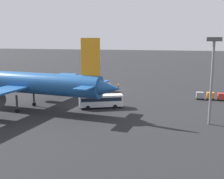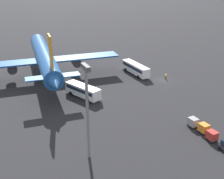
{
  "view_description": "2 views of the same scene",
  "coord_description": "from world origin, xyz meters",
  "px_view_note": "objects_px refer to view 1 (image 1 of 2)",
  "views": [
    {
      "loc": [
        -21.28,
        90.66,
        17.09
      ],
      "look_at": [
        -3.54,
        22.98,
        4.12
      ],
      "focal_mm": 45.0,
      "sensor_mm": 36.0,
      "label": 1
    },
    {
      "loc": [
        -65.67,
        46.79,
        30.62
      ],
      "look_at": [
        -8.47,
        21.0,
        3.91
      ],
      "focal_mm": 45.0,
      "sensor_mm": 36.0,
      "label": 2
    }
  ],
  "objects_px": {
    "shuttle_bus_far": "(101,100)",
    "cargo_cart_grey": "(200,95)",
    "worker_person": "(118,86)",
    "cargo_cart_orange": "(210,95)",
    "shuttle_bus_near": "(90,85)",
    "cargo_cart_red": "(222,96)",
    "airplane": "(19,83)"
  },
  "relations": [
    {
      "from": "airplane",
      "to": "cargo_cart_red",
      "type": "xyz_separation_m",
      "value": [
        -48.52,
        -21.84,
        -5.21
      ]
    },
    {
      "from": "cargo_cart_red",
      "to": "cargo_cart_orange",
      "type": "xyz_separation_m",
      "value": [
        2.86,
        -0.45,
        0.0
      ]
    },
    {
      "from": "worker_person",
      "to": "cargo_cart_grey",
      "type": "distance_m",
      "value": 28.42
    },
    {
      "from": "cargo_cart_orange",
      "to": "worker_person",
      "type": "bearing_deg",
      "value": -20.18
    },
    {
      "from": "shuttle_bus_far",
      "to": "worker_person",
      "type": "bearing_deg",
      "value": -109.23
    },
    {
      "from": "shuttle_bus_near",
      "to": "shuttle_bus_far",
      "type": "xyz_separation_m",
      "value": [
        -9.95,
        21.02,
        -0.07
      ]
    },
    {
      "from": "worker_person",
      "to": "shuttle_bus_near",
      "type": "bearing_deg",
      "value": 38.56
    },
    {
      "from": "cargo_cart_grey",
      "to": "worker_person",
      "type": "bearing_deg",
      "value": -22.88
    },
    {
      "from": "shuttle_bus_far",
      "to": "cargo_cart_grey",
      "type": "xyz_separation_m",
      "value": [
        -24.05,
        -16.2,
        -0.74
      ]
    },
    {
      "from": "worker_person",
      "to": "cargo_cart_orange",
      "type": "distance_m",
      "value": 30.94
    },
    {
      "from": "cargo_cart_orange",
      "to": "cargo_cart_grey",
      "type": "height_order",
      "value": "same"
    },
    {
      "from": "shuttle_bus_near",
      "to": "cargo_cart_orange",
      "type": "xyz_separation_m",
      "value": [
        -36.86,
        4.44,
        -0.81
      ]
    },
    {
      "from": "worker_person",
      "to": "cargo_cart_red",
      "type": "xyz_separation_m",
      "value": [
        -31.89,
        11.12,
        0.32
      ]
    },
    {
      "from": "shuttle_bus_far",
      "to": "cargo_cart_grey",
      "type": "distance_m",
      "value": 29.01
    },
    {
      "from": "shuttle_bus_far",
      "to": "cargo_cart_red",
      "type": "bearing_deg",
      "value": -175.23
    },
    {
      "from": "worker_person",
      "to": "cargo_cart_red",
      "type": "bearing_deg",
      "value": 160.78
    },
    {
      "from": "cargo_cart_red",
      "to": "cargo_cart_grey",
      "type": "height_order",
      "value": "same"
    },
    {
      "from": "shuttle_bus_far",
      "to": "cargo_cart_orange",
      "type": "distance_m",
      "value": 31.62
    },
    {
      "from": "cargo_cart_orange",
      "to": "shuttle_bus_near",
      "type": "bearing_deg",
      "value": -6.86
    },
    {
      "from": "cargo_cart_orange",
      "to": "cargo_cart_red",
      "type": "bearing_deg",
      "value": 171.09
    },
    {
      "from": "cargo_cart_orange",
      "to": "shuttle_bus_far",
      "type": "bearing_deg",
      "value": 31.64
    },
    {
      "from": "airplane",
      "to": "cargo_cart_red",
      "type": "height_order",
      "value": "airplane"
    },
    {
      "from": "shuttle_bus_near",
      "to": "cargo_cart_grey",
      "type": "xyz_separation_m",
      "value": [
        -34.0,
        4.81,
        -0.81
      ]
    },
    {
      "from": "shuttle_bus_near",
      "to": "shuttle_bus_far",
      "type": "height_order",
      "value": "shuttle_bus_near"
    },
    {
      "from": "airplane",
      "to": "cargo_cart_grey",
      "type": "height_order",
      "value": "airplane"
    },
    {
      "from": "shuttle_bus_near",
      "to": "cargo_cart_orange",
      "type": "bearing_deg",
      "value": 169.75
    },
    {
      "from": "shuttle_bus_near",
      "to": "cargo_cart_orange",
      "type": "relative_size",
      "value": 6.07
    },
    {
      "from": "shuttle_bus_near",
      "to": "worker_person",
      "type": "distance_m",
      "value": 10.06
    },
    {
      "from": "shuttle_bus_far",
      "to": "cargo_cart_grey",
      "type": "relative_size",
      "value": 5.25
    },
    {
      "from": "cargo_cart_orange",
      "to": "cargo_cart_grey",
      "type": "relative_size",
      "value": 1.0
    },
    {
      "from": "worker_person",
      "to": "cargo_cart_grey",
      "type": "relative_size",
      "value": 0.84
    },
    {
      "from": "shuttle_bus_near",
      "to": "cargo_cart_orange",
      "type": "distance_m",
      "value": 37.13
    }
  ]
}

